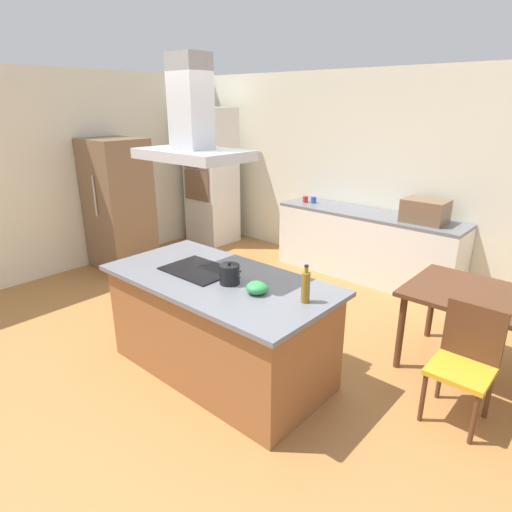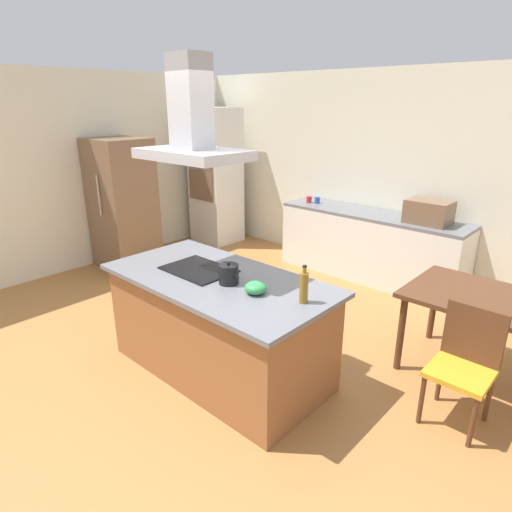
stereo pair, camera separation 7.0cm
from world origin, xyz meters
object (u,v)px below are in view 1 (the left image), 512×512
(dining_table, at_px, (494,307))
(cooktop, at_px, (199,270))
(countertop_microwave, at_px, (425,211))
(refrigerator, at_px, (119,205))
(mixing_bowl, at_px, (257,288))
(olive_oil_bottle, at_px, (306,287))
(coffee_mug_blue, at_px, (314,200))
(chair_facing_island, at_px, (466,356))
(range_hood, at_px, (192,127))
(tea_kettle, at_px, (230,274))
(wall_oven_stack, at_px, (211,177))
(coffee_mug_red, at_px, (305,199))

(dining_table, bearing_deg, cooktop, -144.18)
(countertop_microwave, xyz_separation_m, refrigerator, (-3.59, -1.95, -0.13))
(mixing_bowl, xyz_separation_m, dining_table, (1.33, 1.49, -0.28))
(olive_oil_bottle, distance_m, mixing_bowl, 0.39)
(coffee_mug_blue, relative_size, chair_facing_island, 0.10)
(coffee_mug_blue, relative_size, range_hood, 0.10)
(tea_kettle, xyz_separation_m, chair_facing_island, (1.63, 0.83, -0.47))
(olive_oil_bottle, bearing_deg, wall_oven_stack, 145.52)
(mixing_bowl, distance_m, range_hood, 1.35)
(refrigerator, height_order, chair_facing_island, refrigerator)
(dining_table, bearing_deg, chair_facing_island, -90.00)
(mixing_bowl, bearing_deg, olive_oil_bottle, 18.03)
(mixing_bowl, relative_size, refrigerator, 0.09)
(cooktop, height_order, chair_facing_island, cooktop)
(cooktop, xyz_separation_m, range_hood, (0.00, 0.00, 1.20))
(cooktop, height_order, refrigerator, refrigerator)
(refrigerator, relative_size, dining_table, 1.30)
(countertop_microwave, height_order, chair_facing_island, countertop_microwave)
(wall_oven_stack, distance_m, refrigerator, 1.73)
(coffee_mug_red, bearing_deg, countertop_microwave, 1.40)
(refrigerator, bearing_deg, mixing_bowl, -15.48)
(wall_oven_stack, relative_size, refrigerator, 1.21)
(range_hood, bearing_deg, chair_facing_island, 21.52)
(countertop_microwave, height_order, dining_table, countertop_microwave)
(countertop_microwave, bearing_deg, mixing_bowl, -93.03)
(olive_oil_bottle, height_order, mixing_bowl, olive_oil_bottle)
(countertop_microwave, relative_size, wall_oven_stack, 0.23)
(tea_kettle, relative_size, refrigerator, 0.12)
(tea_kettle, relative_size, olive_oil_bottle, 0.74)
(cooktop, distance_m, olive_oil_bottle, 1.07)
(olive_oil_bottle, bearing_deg, dining_table, 54.73)
(cooktop, relative_size, tea_kettle, 2.79)
(wall_oven_stack, height_order, refrigerator, wall_oven_stack)
(countertop_microwave, bearing_deg, dining_table, -50.16)
(countertop_microwave, bearing_deg, coffee_mug_blue, 179.98)
(cooktop, height_order, wall_oven_stack, wall_oven_stack)
(cooktop, xyz_separation_m, refrigerator, (-2.73, 0.93, 0.00))
(olive_oil_bottle, distance_m, coffee_mug_blue, 3.33)
(mixing_bowl, distance_m, countertop_microwave, 2.91)
(dining_table, bearing_deg, tea_kettle, -137.48)
(olive_oil_bottle, relative_size, dining_table, 0.21)
(tea_kettle, distance_m, countertop_microwave, 2.94)
(cooktop, relative_size, range_hood, 0.67)
(wall_oven_stack, xyz_separation_m, dining_table, (4.69, -1.18, -0.43))
(cooktop, xyz_separation_m, countertop_microwave, (0.85, 2.88, 0.13))
(coffee_mug_blue, bearing_deg, tea_kettle, -68.14)
(range_hood, bearing_deg, olive_oil_bottle, 5.10)
(countertop_microwave, relative_size, chair_facing_island, 0.56)
(range_hood, bearing_deg, coffee_mug_blue, 104.78)
(chair_facing_island, bearing_deg, range_hood, -158.48)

